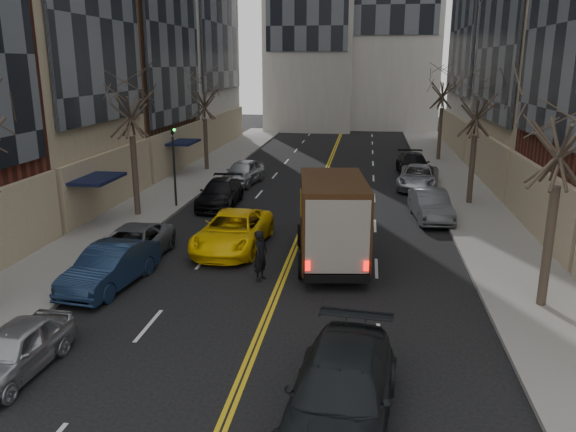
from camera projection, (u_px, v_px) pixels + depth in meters
name	position (u px, v px, depth m)	size (l,w,h in m)	color
sidewalk_left	(178.00, 187.00, 36.11)	(4.00, 66.00, 0.15)	slate
sidewalk_right	(466.00, 196.00, 33.69)	(4.00, 66.00, 0.15)	slate
tree_lf_mid	(129.00, 88.00, 27.67)	(3.20, 3.20, 8.91)	#382D23
tree_lf_far	(204.00, 88.00, 40.24)	(3.20, 3.20, 8.12)	#382D23
tree_rt_near	(566.00, 109.00, 16.75)	(3.20, 3.20, 8.71)	#382D23
tree_rt_mid	(478.00, 94.00, 30.20)	(3.20, 3.20, 8.32)	#382D23
tree_rt_far	(444.00, 77.00, 44.37)	(3.20, 3.20, 9.11)	#382D23
traffic_signal	(174.00, 158.00, 30.39)	(0.29, 0.26, 4.70)	black
ups_truck	(332.00, 220.00, 22.22)	(3.27, 6.71, 3.54)	black
observer_sedan	(341.00, 393.00, 12.27)	(2.80, 5.77, 1.62)	black
taxi	(233.00, 231.00, 24.19)	(2.61, 5.65, 1.57)	yellow
pedestrian	(261.00, 256.00, 20.61)	(0.69, 0.46, 1.90)	black
parked_lf_a	(14.00, 350.00, 14.42)	(1.56, 3.88, 1.32)	#A7AAAF
parked_lf_b	(110.00, 267.00, 20.05)	(1.61, 4.61, 1.52)	#111F37
parked_lf_c	(131.00, 245.00, 22.56)	(2.33, 5.05, 1.40)	#53565B
parked_lf_d	(220.00, 193.00, 31.43)	(2.05, 5.04, 1.46)	black
parked_lf_e	(243.00, 172.00, 37.12)	(1.89, 4.69, 1.60)	#A6A8AD
parked_rt_a	(431.00, 205.00, 28.66)	(1.61, 4.62, 1.52)	#4A4D51
parked_rt_b	(418.00, 177.00, 35.91)	(2.45, 5.30, 1.47)	#AFB0B7
parked_rt_c	(413.00, 164.00, 40.15)	(2.14, 5.27, 1.53)	black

